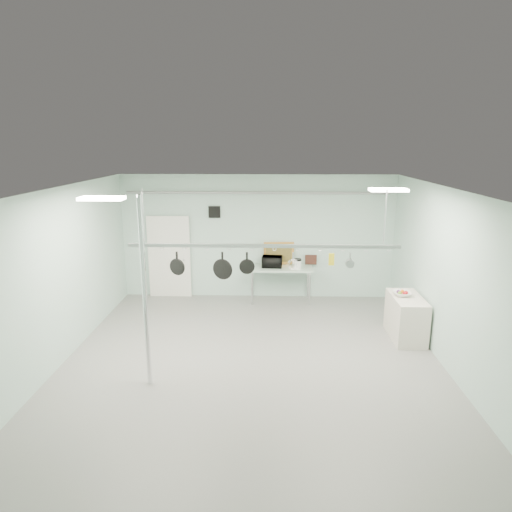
{
  "coord_description": "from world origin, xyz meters",
  "views": [
    {
      "loc": [
        0.31,
        -7.53,
        3.97
      ],
      "look_at": [
        0.05,
        1.0,
        1.84
      ],
      "focal_mm": 32.0,
      "sensor_mm": 36.0,
      "label": 1
    }
  ],
  "objects_px": {
    "pot_rack": "(263,244)",
    "skillet_mid": "(222,266)",
    "side_cabinet": "(406,318)",
    "coffee_canister": "(297,265)",
    "fruit_bowl": "(402,294)",
    "skillet_left": "(177,263)",
    "prep_table": "(281,270)",
    "microwave": "(272,262)",
    "chrome_pole": "(145,294)",
    "skillet_right": "(247,262)"
  },
  "relations": [
    {
      "from": "skillet_left",
      "to": "skillet_mid",
      "type": "distance_m",
      "value": 0.82
    },
    {
      "from": "coffee_canister",
      "to": "microwave",
      "type": "bearing_deg",
      "value": 166.7
    },
    {
      "from": "prep_table",
      "to": "side_cabinet",
      "type": "bearing_deg",
      "value": -40.79
    },
    {
      "from": "skillet_mid",
      "to": "side_cabinet",
      "type": "bearing_deg",
      "value": 36.61
    },
    {
      "from": "pot_rack",
      "to": "skillet_right",
      "type": "bearing_deg",
      "value": 180.0
    },
    {
      "from": "side_cabinet",
      "to": "skillet_right",
      "type": "xyz_separation_m",
      "value": [
        -3.24,
        -1.1,
        1.45
      ]
    },
    {
      "from": "fruit_bowl",
      "to": "skillet_mid",
      "type": "bearing_deg",
      "value": -161.85
    },
    {
      "from": "skillet_left",
      "to": "fruit_bowl",
      "type": "bearing_deg",
      "value": 34.45
    },
    {
      "from": "pot_rack",
      "to": "fruit_bowl",
      "type": "bearing_deg",
      "value": 22.36
    },
    {
      "from": "side_cabinet",
      "to": "skillet_mid",
      "type": "relative_size",
      "value": 2.37
    },
    {
      "from": "chrome_pole",
      "to": "fruit_bowl",
      "type": "distance_m",
      "value": 5.23
    },
    {
      "from": "side_cabinet",
      "to": "coffee_canister",
      "type": "bearing_deg",
      "value": 136.04
    },
    {
      "from": "skillet_left",
      "to": "skillet_right",
      "type": "bearing_deg",
      "value": 19.5
    },
    {
      "from": "microwave",
      "to": "fruit_bowl",
      "type": "relative_size",
      "value": 1.37
    },
    {
      "from": "side_cabinet",
      "to": "fruit_bowl",
      "type": "distance_m",
      "value": 0.51
    },
    {
      "from": "microwave",
      "to": "chrome_pole",
      "type": "bearing_deg",
      "value": 67.9
    },
    {
      "from": "prep_table",
      "to": "skillet_right",
      "type": "xyz_separation_m",
      "value": [
        -0.69,
        -3.3,
        1.06
      ]
    },
    {
      "from": "prep_table",
      "to": "skillet_right",
      "type": "height_order",
      "value": "skillet_right"
    },
    {
      "from": "side_cabinet",
      "to": "coffee_canister",
      "type": "height_order",
      "value": "coffee_canister"
    },
    {
      "from": "pot_rack",
      "to": "fruit_bowl",
      "type": "distance_m",
      "value": 3.34
    },
    {
      "from": "prep_table",
      "to": "chrome_pole",
      "type": "bearing_deg",
      "value": -118.71
    },
    {
      "from": "prep_table",
      "to": "side_cabinet",
      "type": "relative_size",
      "value": 1.33
    },
    {
      "from": "side_cabinet",
      "to": "microwave",
      "type": "distance_m",
      "value": 3.59
    },
    {
      "from": "prep_table",
      "to": "coffee_canister",
      "type": "height_order",
      "value": "coffee_canister"
    },
    {
      "from": "coffee_canister",
      "to": "skillet_mid",
      "type": "height_order",
      "value": "skillet_mid"
    },
    {
      "from": "skillet_left",
      "to": "microwave",
      "type": "bearing_deg",
      "value": 82.01
    },
    {
      "from": "fruit_bowl",
      "to": "skillet_mid",
      "type": "xyz_separation_m",
      "value": [
        -3.58,
        -1.17,
        0.89
      ]
    },
    {
      "from": "fruit_bowl",
      "to": "side_cabinet",
      "type": "bearing_deg",
      "value": -36.98
    },
    {
      "from": "side_cabinet",
      "to": "skillet_right",
      "type": "distance_m",
      "value": 3.71
    },
    {
      "from": "side_cabinet",
      "to": "pot_rack",
      "type": "relative_size",
      "value": 0.25
    },
    {
      "from": "pot_rack",
      "to": "skillet_right",
      "type": "relative_size",
      "value": 12.74
    },
    {
      "from": "side_cabinet",
      "to": "pot_rack",
      "type": "distance_m",
      "value": 3.62
    },
    {
      "from": "pot_rack",
      "to": "fruit_bowl",
      "type": "xyz_separation_m",
      "value": [
        2.85,
        1.17,
        -1.28
      ]
    },
    {
      "from": "pot_rack",
      "to": "skillet_mid",
      "type": "bearing_deg",
      "value": 180.0
    },
    {
      "from": "skillet_left",
      "to": "skillet_right",
      "type": "distance_m",
      "value": 1.25
    },
    {
      "from": "prep_table",
      "to": "pot_rack",
      "type": "xyz_separation_m",
      "value": [
        -0.4,
        -3.3,
        1.4
      ]
    },
    {
      "from": "pot_rack",
      "to": "coffee_canister",
      "type": "distance_m",
      "value": 3.48
    },
    {
      "from": "chrome_pole",
      "to": "microwave",
      "type": "distance_m",
      "value": 4.73
    },
    {
      "from": "microwave",
      "to": "coffee_canister",
      "type": "distance_m",
      "value": 0.65
    },
    {
      "from": "microwave",
      "to": "skillet_right",
      "type": "bearing_deg",
      "value": 86.13
    },
    {
      "from": "chrome_pole",
      "to": "fruit_bowl",
      "type": "xyz_separation_m",
      "value": [
        4.75,
        2.07,
        -0.65
      ]
    },
    {
      "from": "chrome_pole",
      "to": "side_cabinet",
      "type": "xyz_separation_m",
      "value": [
        4.85,
        2.0,
        -1.15
      ]
    },
    {
      "from": "prep_table",
      "to": "pot_rack",
      "type": "bearing_deg",
      "value": -96.91
    },
    {
      "from": "fruit_bowl",
      "to": "skillet_left",
      "type": "bearing_deg",
      "value": -165.05
    },
    {
      "from": "skillet_mid",
      "to": "microwave",
      "type": "bearing_deg",
      "value": 94.62
    },
    {
      "from": "fruit_bowl",
      "to": "pot_rack",
      "type": "bearing_deg",
      "value": -157.64
    },
    {
      "from": "chrome_pole",
      "to": "skillet_left",
      "type": "xyz_separation_m",
      "value": [
        0.36,
        0.9,
        0.27
      ]
    },
    {
      "from": "fruit_bowl",
      "to": "skillet_right",
      "type": "bearing_deg",
      "value": -159.51
    },
    {
      "from": "prep_table",
      "to": "fruit_bowl",
      "type": "height_order",
      "value": "fruit_bowl"
    },
    {
      "from": "chrome_pole",
      "to": "skillet_mid",
      "type": "bearing_deg",
      "value": 37.5
    }
  ]
}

